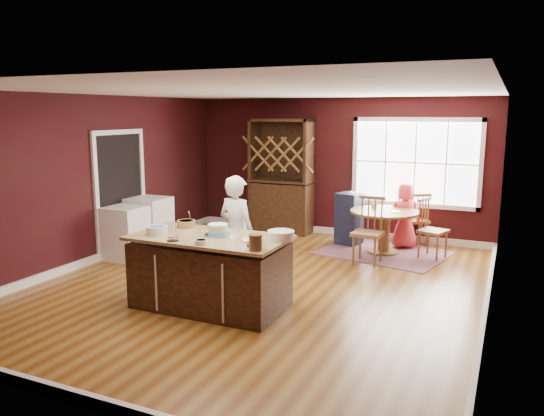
{
  "coord_description": "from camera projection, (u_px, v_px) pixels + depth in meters",
  "views": [
    {
      "loc": [
        3.14,
        -6.53,
        2.43
      ],
      "look_at": [
        -0.0,
        0.37,
        1.05
      ],
      "focal_mm": 35.0,
      "sensor_mm": 36.0,
      "label": 1
    }
  ],
  "objects": [
    {
      "name": "high_chair",
      "position": [
        349.0,
        218.0,
        9.77
      ],
      "size": [
        0.48,
        0.48,
        1.0
      ],
      "primitive_type": null,
      "rotation": [
        0.0,
        0.0,
        -0.22
      ],
      "color": "#171E33",
      "rests_on": "ground"
    },
    {
      "name": "room_shell",
      "position": [
        261.0,
        191.0,
        7.32
      ],
      "size": [
        7.0,
        7.0,
        7.0
      ],
      "color": "brown",
      "rests_on": "ground"
    },
    {
      "name": "white_tub",
      "position": [
        281.0,
        235.0,
        6.33
      ],
      "size": [
        0.32,
        0.32,
        0.11
      ],
      "primitive_type": "cylinder",
      "color": "silver",
      "rests_on": "kitchen_island"
    },
    {
      "name": "kitchen_island",
      "position": [
        210.0,
        274.0,
        6.61
      ],
      "size": [
        1.94,
        1.01,
        0.92
      ],
      "color": "black",
      "rests_on": "ground"
    },
    {
      "name": "chair_east",
      "position": [
        433.0,
        228.0,
        8.85
      ],
      "size": [
        0.52,
        0.53,
        1.02
      ],
      "primitive_type": null,
      "rotation": [
        0.0,
        0.0,
        1.25
      ],
      "color": "brown",
      "rests_on": "ground"
    },
    {
      "name": "dinner_plate",
      "position": [
        252.0,
        240.0,
        6.28
      ],
      "size": [
        0.26,
        0.26,
        0.02
      ],
      "primitive_type": "cylinder",
      "color": "#F0E5CA",
      "rests_on": "kitchen_island"
    },
    {
      "name": "window",
      "position": [
        415.0,
        163.0,
        9.79
      ],
      "size": [
        2.36,
        0.1,
        1.66
      ],
      "primitive_type": null,
      "color": "white",
      "rests_on": "room_shell"
    },
    {
      "name": "toddler",
      "position": [
        349.0,
        201.0,
        9.73
      ],
      "size": [
        0.18,
        0.14,
        0.26
      ],
      "primitive_type": null,
      "color": "#8CA5BF",
      "rests_on": "high_chair"
    },
    {
      "name": "drinking_glass",
      "position": [
        237.0,
        234.0,
        6.34
      ],
      "size": [
        0.07,
        0.07,
        0.15
      ],
      "primitive_type": "cylinder",
      "color": "silver",
      "rests_on": "kitchen_island"
    },
    {
      "name": "layer_cake",
      "position": [
        218.0,
        230.0,
        6.55
      ],
      "size": [
        0.35,
        0.35,
        0.14
      ],
      "primitive_type": null,
      "color": "silver",
      "rests_on": "kitchen_island"
    },
    {
      "name": "seated_woman",
      "position": [
        405.0,
        216.0,
        9.51
      ],
      "size": [
        0.68,
        0.57,
        1.19
      ],
      "primitive_type": "imported",
      "rotation": [
        0.0,
        0.0,
        3.52
      ],
      "color": "#E93B49",
      "rests_on": "ground"
    },
    {
      "name": "bowl_yellow",
      "position": [
        186.0,
        224.0,
        7.02
      ],
      "size": [
        0.24,
        0.24,
        0.09
      ],
      "primitive_type": "cylinder",
      "color": "olive",
      "rests_on": "kitchen_island"
    },
    {
      "name": "dining_table",
      "position": [
        384.0,
        223.0,
        9.16
      ],
      "size": [
        1.18,
        1.18,
        0.75
      ],
      "color": "#8C5D22",
      "rests_on": "ground"
    },
    {
      "name": "baker",
      "position": [
        237.0,
        233.0,
        7.26
      ],
      "size": [
        0.65,
        0.5,
        1.59
      ],
      "primitive_type": "imported",
      "rotation": [
        0.0,
        0.0,
        2.92
      ],
      "color": "white",
      "rests_on": "ground"
    },
    {
      "name": "bowl_pink",
      "position": [
        173.0,
        238.0,
        6.29
      ],
      "size": [
        0.15,
        0.15,
        0.06
      ],
      "primitive_type": "cylinder",
      "color": "white",
      "rests_on": "kitchen_island"
    },
    {
      "name": "dryer",
      "position": [
        149.0,
        224.0,
        9.37
      ],
      "size": [
        0.65,
        0.63,
        0.94
      ],
      "primitive_type": "cube",
      "color": "white",
      "rests_on": "ground"
    },
    {
      "name": "chair_north",
      "position": [
        416.0,
        218.0,
        9.76
      ],
      "size": [
        0.56,
        0.55,
        0.99
      ],
      "primitive_type": null,
      "rotation": [
        0.0,
        0.0,
        3.67
      ],
      "color": "brown",
      "rests_on": "ground"
    },
    {
      "name": "rug",
      "position": [
        383.0,
        252.0,
        9.26
      ],
      "size": [
        2.35,
        1.99,
        0.01
      ],
      "primitive_type": "cube",
      "rotation": [
        0.0,
        0.0,
        -0.21
      ],
      "color": "brown",
      "rests_on": "ground"
    },
    {
      "name": "stoneware_crock",
      "position": [
        256.0,
        243.0,
        5.84
      ],
      "size": [
        0.15,
        0.15,
        0.18
      ],
      "primitive_type": "cylinder",
      "color": "#482F19",
      "rests_on": "kitchen_island"
    },
    {
      "name": "table_plate",
      "position": [
        396.0,
        212.0,
        8.98
      ],
      "size": [
        0.19,
        0.19,
        0.01
      ],
      "primitive_type": "cylinder",
      "color": "beige",
      "rests_on": "dining_table"
    },
    {
      "name": "doorway",
      "position": [
        121.0,
        194.0,
        9.12
      ],
      "size": [
        0.08,
        1.26,
        2.13
      ],
      "primitive_type": null,
      "color": "white",
      "rests_on": "room_shell"
    },
    {
      "name": "toy_figurine",
      "position": [
        249.0,
        244.0,
        5.99
      ],
      "size": [
        0.05,
        0.05,
        0.08
      ],
      "primitive_type": null,
      "color": "yellow",
      "rests_on": "kitchen_island"
    },
    {
      "name": "chair_south",
      "position": [
        368.0,
        230.0,
        8.52
      ],
      "size": [
        0.48,
        0.46,
        1.1
      ],
      "primitive_type": null,
      "rotation": [
        0.0,
        0.0,
        -0.04
      ],
      "color": "brown",
      "rests_on": "ground"
    },
    {
      "name": "washer",
      "position": [
        126.0,
        233.0,
        8.81
      ],
      "size": [
        0.61,
        0.59,
        0.88
      ],
      "primitive_type": "cube",
      "color": "white",
      "rests_on": "ground"
    },
    {
      "name": "table_cup",
      "position": [
        374.0,
        206.0,
        9.35
      ],
      "size": [
        0.15,
        0.15,
        0.09
      ],
      "primitive_type": "imported",
      "rotation": [
        0.0,
        0.0,
        -0.29
      ],
      "color": "silver",
      "rests_on": "dining_table"
    },
    {
      "name": "hutch",
      "position": [
        281.0,
        176.0,
        10.68
      ],
      "size": [
        1.25,
        0.52,
        2.29
      ],
      "primitive_type": "cube",
      "color": "black",
      "rests_on": "ground"
    },
    {
      "name": "bowl_blue",
      "position": [
        157.0,
        230.0,
        6.61
      ],
      "size": [
        0.27,
        0.27,
        0.1
      ],
      "primitive_type": "cylinder",
      "color": "white",
      "rests_on": "kitchen_island"
    },
    {
      "name": "bowl_olive",
      "position": [
        201.0,
        242.0,
        6.11
      ],
      "size": [
        0.15,
        0.15,
        0.05
      ],
      "primitive_type": "cylinder",
      "color": "beige",
      "rests_on": "kitchen_island"
    }
  ]
}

